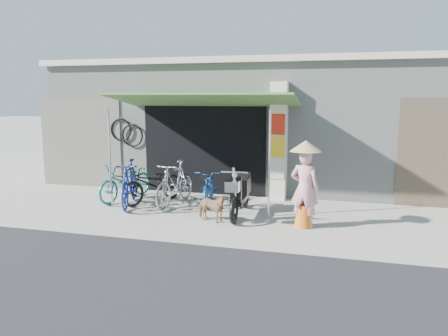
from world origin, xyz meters
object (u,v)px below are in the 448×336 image
(bike_teal, at_px, (126,181))
(bike_blue, at_px, (129,183))
(moped, at_px, (241,193))
(nun, at_px, (305,185))
(bike_navy, at_px, (209,186))
(bike_silver, at_px, (175,183))
(bike_black, at_px, (154,183))
(street_dog, at_px, (211,207))

(bike_teal, distance_m, bike_blue, 0.66)
(bike_teal, height_order, moped, moped)
(bike_teal, xyz_separation_m, moped, (3.16, -0.62, 0.02))
(moped, bearing_deg, nun, -23.53)
(moped, distance_m, nun, 1.60)
(bike_navy, bearing_deg, nun, -39.47)
(bike_blue, bearing_deg, bike_silver, -0.19)
(bike_blue, bearing_deg, bike_black, 28.84)
(bike_teal, bearing_deg, bike_silver, 6.33)
(bike_black, relative_size, nun, 1.05)
(bike_teal, bearing_deg, bike_navy, 19.28)
(bike_navy, relative_size, moped, 0.85)
(bike_teal, bearing_deg, street_dog, -11.26)
(street_dog, relative_size, moped, 0.38)
(bike_blue, distance_m, bike_silver, 1.10)
(bike_black, distance_m, bike_navy, 1.40)
(bike_teal, distance_m, bike_black, 0.81)
(bike_teal, relative_size, bike_blue, 1.00)
(bike_silver, relative_size, moped, 0.93)
(bike_teal, distance_m, bike_silver, 1.45)
(bike_black, bearing_deg, bike_teal, -158.64)
(bike_navy, bearing_deg, street_dog, -82.25)
(bike_blue, xyz_separation_m, street_dog, (2.30, -0.79, -0.24))
(bike_blue, distance_m, moped, 2.79)
(bike_blue, height_order, nun, nun)
(bike_blue, bearing_deg, moped, -18.52)
(bike_blue, bearing_deg, street_dog, -35.76)
(bike_navy, height_order, street_dog, bike_navy)
(nun, bearing_deg, moped, -9.47)
(bike_teal, xyz_separation_m, bike_blue, (0.37, -0.54, 0.07))
(moped, bearing_deg, bike_navy, 138.73)
(bike_silver, height_order, nun, nun)
(bike_teal, distance_m, moped, 3.22)
(bike_blue, distance_m, nun, 4.30)
(moped, bearing_deg, bike_blue, 175.60)
(nun, bearing_deg, bike_black, -4.46)
(nun, bearing_deg, street_dog, 15.90)
(bike_teal, bearing_deg, moped, 4.01)
(bike_silver, relative_size, bike_navy, 1.09)
(bike_navy, bearing_deg, bike_black, 179.68)
(bike_silver, xyz_separation_m, nun, (3.18, -0.96, 0.33))
(street_dog, distance_m, moped, 0.88)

